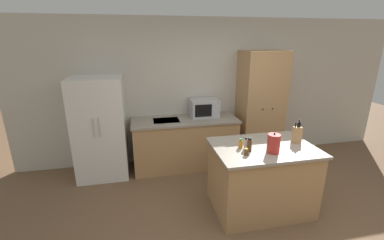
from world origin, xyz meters
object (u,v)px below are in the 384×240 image
microwave (204,108)px  spice_bottle_tall_dark (246,144)px  spice_bottle_green_herb (241,144)px  refrigerator (100,128)px  knife_block (297,134)px  kettle (273,144)px  spice_bottle_short_red (249,145)px  spice_bottle_amber_oil (246,152)px  pantry_cabinet (260,107)px

microwave → spice_bottle_tall_dark: (0.14, -1.57, -0.06)m
microwave → spice_bottle_green_herb: bearing=-86.7°
refrigerator → spice_bottle_tall_dark: refrigerator is taller
knife_block → kettle: size_ratio=1.24×
microwave → spice_bottle_tall_dark: 1.58m
spice_bottle_short_red → spice_bottle_amber_oil: spice_bottle_short_red is taller
microwave → spice_bottle_tall_dark: microwave is taller
pantry_cabinet → spice_bottle_amber_oil: bearing=-120.6°
knife_block → spice_bottle_short_red: (-0.73, -0.12, -0.03)m
spice_bottle_green_herb → microwave: bearing=93.3°
microwave → spice_bottle_short_red: size_ratio=2.82×
microwave → knife_block: bearing=-59.9°
pantry_cabinet → spice_bottle_amber_oil: (-0.98, -1.66, -0.07)m
spice_bottle_short_red → kettle: kettle is taller
refrigerator → microwave: (1.79, 0.13, 0.21)m
kettle → spice_bottle_short_red: bearing=159.1°
spice_bottle_short_red → refrigerator: bearing=142.2°
spice_bottle_short_red → spice_bottle_green_herb: (-0.07, 0.12, -0.03)m
spice_bottle_tall_dark → spice_bottle_amber_oil: (-0.06, -0.17, -0.03)m
pantry_cabinet → microwave: bearing=176.0°
microwave → spice_bottle_green_herb: 1.52m
refrigerator → spice_bottle_green_herb: refrigerator is taller
spice_bottle_short_red → spice_bottle_green_herb: 0.14m
spice_bottle_short_red → spice_bottle_tall_dark: bearing=104.1°
knife_block → spice_bottle_tall_dark: 0.75m
kettle → knife_block: bearing=25.9°
refrigerator → spice_bottle_green_herb: 2.33m
refrigerator → spice_bottle_green_herb: bearing=-36.5°
refrigerator → spice_bottle_tall_dark: size_ratio=10.89×
spice_bottle_short_red → knife_block: bearing=9.7°
spice_bottle_tall_dark → spice_bottle_short_red: 0.07m
microwave → refrigerator: bearing=-175.7°
spice_bottle_amber_oil → kettle: 0.35m
refrigerator → spice_bottle_tall_dark: (1.92, -1.43, 0.15)m
pantry_cabinet → spice_bottle_amber_oil: pantry_cabinet is taller
microwave → knife_block: size_ratio=1.55×
knife_block → pantry_cabinet: bearing=82.9°
refrigerator → knife_block: bearing=-27.4°
refrigerator → kettle: (2.20, -1.61, 0.19)m
microwave → spice_bottle_green_herb: (0.09, -1.52, -0.08)m
spice_bottle_tall_dark → spice_bottle_amber_oil: 0.18m
pantry_cabinet → knife_block: 1.45m
spice_bottle_tall_dark → spice_bottle_short_red: bearing=-75.9°
spice_bottle_short_red → spice_bottle_green_herb: spice_bottle_short_red is taller
spice_bottle_tall_dark → spice_bottle_green_herb: size_ratio=1.28×
spice_bottle_short_red → spice_bottle_green_herb: size_ratio=1.47×
pantry_cabinet → knife_block: bearing=-97.1°
spice_bottle_green_herb → spice_bottle_amber_oil: bearing=-93.8°
spice_bottle_amber_oil → spice_bottle_green_herb: spice_bottle_green_herb is taller
spice_bottle_short_red → kettle: (0.26, -0.10, 0.04)m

